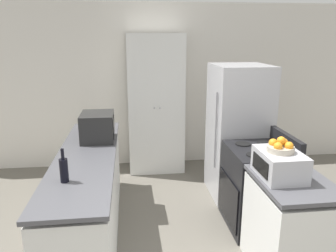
{
  "coord_description": "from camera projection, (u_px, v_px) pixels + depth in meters",
  "views": [
    {
      "loc": [
        -0.46,
        -1.9,
        2.08
      ],
      "look_at": [
        0.0,
        1.85,
        1.05
      ],
      "focal_mm": 35.0,
      "sensor_mm": 36.0,
      "label": 1
    }
  ],
  "objects": [
    {
      "name": "counter_left",
      "position": [
        89.0,
        196.0,
        3.5
      ],
      "size": [
        0.6,
        2.52,
        0.91
      ],
      "color": "silver",
      "rests_on": "ground_plane"
    },
    {
      "name": "toaster_oven",
      "position": [
        279.0,
        164.0,
        2.81
      ],
      "size": [
        0.34,
        0.46,
        0.23
      ],
      "color": "#B2B2B7",
      "rests_on": "counter_right"
    },
    {
      "name": "wall_back",
      "position": [
        157.0,
        86.0,
        5.33
      ],
      "size": [
        7.0,
        0.06,
        2.6
      ],
      "color": "silver",
      "rests_on": "ground_plane"
    },
    {
      "name": "counter_right",
      "position": [
        289.0,
        229.0,
        2.89
      ],
      "size": [
        0.6,
        0.8,
        0.91
      ],
      "color": "silver",
      "rests_on": "ground_plane"
    },
    {
      "name": "pantry_cabinet",
      "position": [
        156.0,
        104.0,
        5.09
      ],
      "size": [
        0.85,
        0.54,
        2.13
      ],
      "color": "silver",
      "rests_on": "ground_plane"
    },
    {
      "name": "refrigerator",
      "position": [
        238.0,
        132.0,
        4.3
      ],
      "size": [
        0.71,
        0.77,
        1.75
      ],
      "color": "#B7B7BC",
      "rests_on": "ground_plane"
    },
    {
      "name": "microwave",
      "position": [
        98.0,
        127.0,
        3.81
      ],
      "size": [
        0.38,
        0.46,
        0.32
      ],
      "color": "black",
      "rests_on": "counter_left"
    },
    {
      "name": "stove",
      "position": [
        257.0,
        187.0,
        3.64
      ],
      "size": [
        0.66,
        0.74,
        1.07
      ],
      "color": "black",
      "rests_on": "ground_plane"
    },
    {
      "name": "wine_bottle",
      "position": [
        64.0,
        170.0,
        2.71
      ],
      "size": [
        0.07,
        0.07,
        0.29
      ],
      "color": "black",
      "rests_on": "counter_left"
    },
    {
      "name": "fruit_bowl",
      "position": [
        281.0,
        147.0,
        2.76
      ],
      "size": [
        0.23,
        0.23,
        0.14
      ],
      "color": "#B2A893",
      "rests_on": "toaster_oven"
    }
  ]
}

